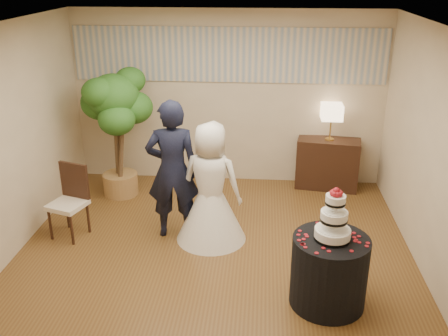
# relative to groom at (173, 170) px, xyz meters

# --- Properties ---
(floor) EXTENTS (5.00, 5.00, 0.00)m
(floor) POSITION_rel_groom_xyz_m (0.58, -0.55, -0.94)
(floor) COLOR brown
(floor) RESTS_ON ground
(ceiling) EXTENTS (5.00, 5.00, 0.00)m
(ceiling) POSITION_rel_groom_xyz_m (0.58, -0.55, 1.86)
(ceiling) COLOR white
(ceiling) RESTS_ON wall_back
(wall_back) EXTENTS (5.00, 0.06, 2.80)m
(wall_back) POSITION_rel_groom_xyz_m (0.58, 1.95, 0.46)
(wall_back) COLOR #C9B495
(wall_back) RESTS_ON ground
(wall_front) EXTENTS (5.00, 0.06, 2.80)m
(wall_front) POSITION_rel_groom_xyz_m (0.58, -3.05, 0.46)
(wall_front) COLOR #C9B495
(wall_front) RESTS_ON ground
(wall_left) EXTENTS (0.06, 5.00, 2.80)m
(wall_left) POSITION_rel_groom_xyz_m (-1.92, -0.55, 0.46)
(wall_left) COLOR #C9B495
(wall_left) RESTS_ON ground
(wall_right) EXTENTS (0.06, 5.00, 2.80)m
(wall_right) POSITION_rel_groom_xyz_m (3.08, -0.55, 0.46)
(wall_right) COLOR #C9B495
(wall_right) RESTS_ON ground
(mural_border) EXTENTS (4.90, 0.02, 0.85)m
(mural_border) POSITION_rel_groom_xyz_m (0.58, 1.93, 1.16)
(mural_border) COLOR #A9A79F
(mural_border) RESTS_ON wall_back
(groom) EXTENTS (0.73, 0.53, 1.88)m
(groom) POSITION_rel_groom_xyz_m (0.00, 0.00, 0.00)
(groom) COLOR black
(groom) RESTS_ON floor
(bride) EXTENTS (1.11, 1.11, 1.62)m
(bride) POSITION_rel_groom_xyz_m (0.50, -0.08, -0.13)
(bride) COLOR white
(bride) RESTS_ON floor
(cake_table) EXTENTS (0.96, 0.96, 0.79)m
(cake_table) POSITION_rel_groom_xyz_m (1.89, -1.35, -0.54)
(cake_table) COLOR black
(cake_table) RESTS_ON floor
(wedding_cake) EXTENTS (0.38, 0.38, 0.58)m
(wedding_cake) POSITION_rel_groom_xyz_m (1.89, -1.35, 0.14)
(wedding_cake) COLOR white
(wedding_cake) RESTS_ON cake_table
(console) EXTENTS (1.04, 0.58, 0.82)m
(console) POSITION_rel_groom_xyz_m (2.21, 1.73, -0.53)
(console) COLOR black
(console) RESTS_ON floor
(table_lamp) EXTENTS (0.32, 0.32, 0.58)m
(table_lamp) POSITION_rel_groom_xyz_m (2.21, 1.73, 0.17)
(table_lamp) COLOR beige
(table_lamp) RESTS_ON console
(ficus_tree) EXTENTS (1.29, 1.29, 2.03)m
(ficus_tree) POSITION_rel_groom_xyz_m (-1.07, 1.19, 0.08)
(ficus_tree) COLOR #2B5F1E
(ficus_tree) RESTS_ON floor
(side_chair) EXTENTS (0.57, 0.59, 0.98)m
(side_chair) POSITION_rel_groom_xyz_m (-1.40, -0.17, -0.45)
(side_chair) COLOR black
(side_chair) RESTS_ON floor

